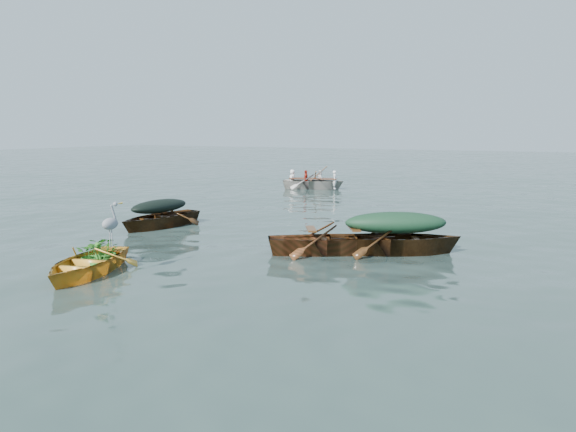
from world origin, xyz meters
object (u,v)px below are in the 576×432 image
heron (111,231)px  open_wooden_boat (332,254)px  dark_covered_boat (160,227)px  rowed_boat (313,189)px  green_tarp_boat (395,254)px  yellow_dinghy (87,275)px

heron → open_wooden_boat: bearing=33.8°
dark_covered_boat → rowed_boat: size_ratio=0.89×
green_tarp_boat → rowed_boat: size_ratio=1.03×
yellow_dinghy → open_wooden_boat: (3.61, 4.23, 0.00)m
open_wooden_boat → rowed_boat: bearing=-3.8°
yellow_dinghy → open_wooden_boat: open_wooden_boat is taller
rowed_boat → heron: heron is taller
open_wooden_boat → rowed_boat: rowed_boat is taller
dark_covered_boat → yellow_dinghy: bearing=-57.5°
green_tarp_boat → yellow_dinghy: bearing=106.4°
dark_covered_boat → rowed_boat: bearing=99.9°
dark_covered_boat → heron: (3.01, -4.87, 0.91)m
dark_covered_boat → open_wooden_boat: (6.11, -0.86, 0.00)m
yellow_dinghy → green_tarp_boat: bearing=26.7°
yellow_dinghy → heron: (0.51, 0.22, 0.91)m
rowed_boat → dark_covered_boat: bearing=167.0°
dark_covered_boat → open_wooden_boat: 6.17m
yellow_dinghy → rowed_boat: size_ratio=0.78×
rowed_boat → heron: bearing=175.9°
green_tarp_boat → heron: size_ratio=4.78×
dark_covered_boat → green_tarp_boat: size_ratio=0.87×
yellow_dinghy → dark_covered_boat: (-2.51, 5.09, 0.00)m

